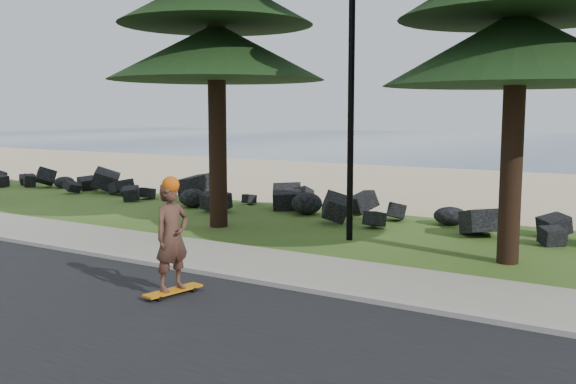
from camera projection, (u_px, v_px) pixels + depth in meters
name	position (u px, v px, depth m)	size (l,w,h in m)	color
ground	(270.00, 270.00, 11.51)	(160.00, 160.00, 0.00)	#33551A
road	(64.00, 346.00, 7.72)	(160.00, 7.00, 0.02)	black
kerb	(240.00, 278.00, 10.75)	(160.00, 0.20, 0.10)	#A29E92
sidewalk	(276.00, 265.00, 11.68)	(160.00, 2.00, 0.08)	gray
beach_sand	(485.00, 188.00, 23.74)	(160.00, 15.00, 0.01)	beige
seawall_boulders	(392.00, 224.00, 16.23)	(60.00, 2.40, 1.10)	black
lamp_post	(352.00, 50.00, 13.70)	(0.25, 0.14, 8.14)	black
skateboarder	(172.00, 237.00, 9.72)	(0.49, 1.02, 1.84)	orange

